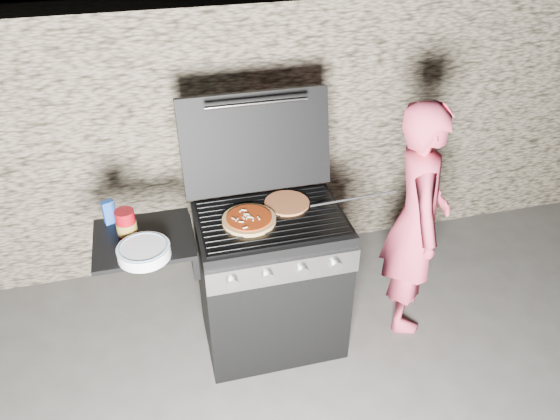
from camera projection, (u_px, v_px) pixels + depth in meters
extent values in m
plane|color=#45413D|center=(272.00, 336.00, 3.42)|extent=(50.00, 50.00, 0.00)
cube|color=tan|center=(235.00, 134.00, 3.76)|extent=(8.00, 0.35, 1.80)
cylinder|color=#E29056|center=(287.00, 203.00, 3.01)|extent=(0.33, 0.33, 0.01)
cylinder|color=maroon|center=(126.00, 224.00, 2.74)|extent=(0.10, 0.10, 0.15)
cube|color=#19439E|center=(109.00, 212.00, 2.85)|extent=(0.07, 0.05, 0.13)
cylinder|color=white|center=(144.00, 252.00, 2.63)|extent=(0.32, 0.32, 0.06)
imported|color=#E94863|center=(417.00, 220.00, 3.18)|extent=(0.50, 0.62, 1.49)
cylinder|color=black|center=(353.00, 198.00, 2.98)|extent=(0.46, 0.10, 0.09)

